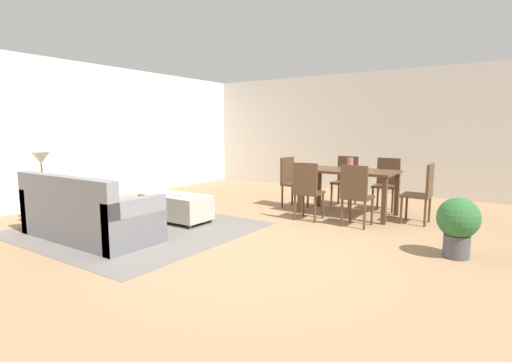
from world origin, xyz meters
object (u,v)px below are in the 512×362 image
(couch, at_px, (88,216))
(dining_table, at_px, (349,176))
(dining_chair_near_right, at_px, (356,192))
(ottoman_table, at_px, (176,206))
(dining_chair_near_left, at_px, (307,188))
(vase_centerpiece, at_px, (350,164))
(potted_plant, at_px, (458,223))
(table_lamp, at_px, (41,159))
(side_table, at_px, (44,194))
(dining_chair_far_right, at_px, (387,181))
(book_on_ottoman, at_px, (181,194))
(dining_chair_far_left, at_px, (346,178))
(dining_chair_head_east, at_px, (423,190))
(dining_chair_head_west, at_px, (291,179))

(couch, xyz_separation_m, dining_table, (2.31, 3.31, 0.37))
(dining_table, bearing_deg, dining_chair_near_right, -62.19)
(ottoman_table, height_order, dining_chair_near_left, dining_chair_near_left)
(vase_centerpiece, bearing_deg, potted_plant, -39.24)
(table_lamp, xyz_separation_m, potted_plant, (5.42, 1.75, -0.59))
(table_lamp, bearing_deg, couch, -4.68)
(side_table, distance_m, table_lamp, 0.53)
(dining_chair_far_right, relative_size, book_on_ottoman, 3.54)
(dining_chair_near_right, relative_size, dining_chair_far_left, 1.00)
(dining_table, height_order, potted_plant, dining_table)
(couch, bearing_deg, dining_chair_head_east, 43.54)
(dining_chair_near_left, relative_size, dining_chair_near_right, 1.00)
(dining_chair_head_east, height_order, potted_plant, dining_chair_head_east)
(ottoman_table, bearing_deg, dining_chair_far_left, 58.75)
(potted_plant, bearing_deg, dining_chair_head_east, 114.49)
(dining_chair_near_right, distance_m, dining_chair_head_east, 1.07)
(side_table, distance_m, potted_plant, 5.70)
(table_lamp, relative_size, dining_chair_head_east, 0.57)
(dining_chair_head_east, xyz_separation_m, vase_centerpiece, (-1.16, 0.04, 0.34))
(vase_centerpiece, bearing_deg, couch, -124.73)
(dining_chair_near_left, bearing_deg, dining_table, 64.46)
(dining_table, relative_size, dining_chair_near_right, 1.66)
(dining_chair_head_east, bearing_deg, couch, -136.46)
(side_table, height_order, book_on_ottoman, side_table)
(table_lamp, bearing_deg, dining_chair_far_right, 44.78)
(dining_chair_near_left, distance_m, dining_chair_head_west, 1.07)
(dining_chair_near_left, bearing_deg, dining_chair_head_east, 26.79)
(dining_chair_head_east, relative_size, dining_chair_head_west, 1.00)
(dining_table, bearing_deg, dining_chair_far_right, 61.73)
(dining_chair_far_right, distance_m, dining_chair_head_east, 1.08)
(dining_chair_near_right, height_order, potted_plant, dining_chair_near_right)
(vase_centerpiece, bearing_deg, dining_chair_near_right, -63.54)
(table_lamp, bearing_deg, side_table, 180.00)
(ottoman_table, distance_m, table_lamp, 2.11)
(table_lamp, height_order, vase_centerpiece, table_lamp)
(book_on_ottoman, height_order, potted_plant, potted_plant)
(ottoman_table, bearing_deg, dining_chair_near_left, 35.83)
(ottoman_table, relative_size, book_on_ottoman, 4.28)
(table_lamp, height_order, potted_plant, table_lamp)
(dining_table, relative_size, dining_chair_far_left, 1.66)
(side_table, height_order, dining_chair_near_right, dining_chair_near_right)
(dining_chair_near_right, bearing_deg, dining_chair_near_left, -177.72)
(side_table, bearing_deg, dining_chair_far_left, 50.95)
(couch, distance_m, dining_table, 4.06)
(dining_chair_near_right, height_order, dining_chair_head_west, same)
(dining_chair_head_west, relative_size, book_on_ottoman, 3.54)
(book_on_ottoman, bearing_deg, dining_chair_near_right, 28.03)
(dining_chair_far_left, bearing_deg, dining_chair_far_right, -1.09)
(side_table, xyz_separation_m, dining_chair_far_left, (3.24, 4.00, 0.07))
(ottoman_table, relative_size, potted_plant, 1.63)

